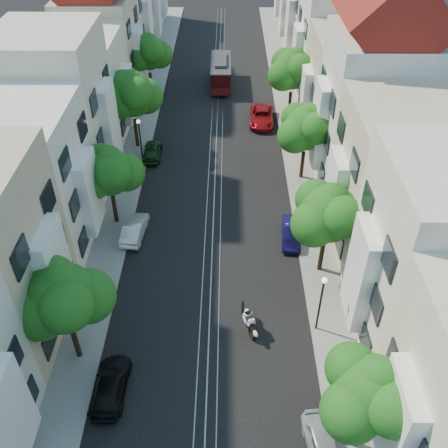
{
  "coord_description": "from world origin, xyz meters",
  "views": [
    {
      "loc": [
        1.02,
        -14.92,
        23.47
      ],
      "look_at": [
        0.83,
        11.11,
        2.2
      ],
      "focal_mm": 40.0,
      "sensor_mm": 36.0,
      "label": 1
    }
  ],
  "objects_px": {
    "lamp_east": "(322,296)",
    "parked_car_e_far": "(262,116)",
    "tree_w_c": "(132,95)",
    "tree_e_b": "(329,215)",
    "parked_car_w_near": "(111,385)",
    "tree_e_a": "(372,394)",
    "parked_car_e_near": "(323,447)",
    "tree_e_d": "(293,70)",
    "lamp_west": "(140,135)",
    "sportbike_rider": "(248,320)",
    "parked_car_w_far": "(152,151)",
    "parked_car_e_mid": "(291,232)",
    "tree_e_c": "(307,129)",
    "cable_car": "(221,71)",
    "parked_car_w_mid": "(135,229)",
    "tree_w_b": "(109,173)",
    "tree_w_d": "(149,53)",
    "tree_w_a": "(64,299)"
  },
  "relations": [
    {
      "from": "tree_e_d",
      "to": "parked_car_w_mid",
      "type": "distance_m",
      "value": 22.95
    },
    {
      "from": "parked_car_w_near",
      "to": "tree_e_d",
      "type": "bearing_deg",
      "value": -109.99
    },
    {
      "from": "tree_w_a",
      "to": "parked_car_e_near",
      "type": "distance_m",
      "value": 14.43
    },
    {
      "from": "lamp_east",
      "to": "parked_car_e_far",
      "type": "height_order",
      "value": "lamp_east"
    },
    {
      "from": "tree_e_c",
      "to": "tree_e_d",
      "type": "height_order",
      "value": "tree_e_d"
    },
    {
      "from": "tree_w_b",
      "to": "tree_w_d",
      "type": "relative_size",
      "value": 0.96
    },
    {
      "from": "tree_e_a",
      "to": "lamp_west",
      "type": "xyz_separation_m",
      "value": [
        -13.56,
        25.02,
        -1.55
      ]
    },
    {
      "from": "tree_e_a",
      "to": "tree_w_b",
      "type": "xyz_separation_m",
      "value": [
        -14.4,
        17.0,
        0.0
      ]
    },
    {
      "from": "tree_e_a",
      "to": "lamp_east",
      "type": "height_order",
      "value": "tree_e_a"
    },
    {
      "from": "sportbike_rider",
      "to": "parked_car_e_mid",
      "type": "height_order",
      "value": "sportbike_rider"
    },
    {
      "from": "tree_w_a",
      "to": "sportbike_rider",
      "type": "bearing_deg",
      "value": 11.85
    },
    {
      "from": "parked_car_w_far",
      "to": "tree_e_b",
      "type": "bearing_deg",
      "value": 131.52
    },
    {
      "from": "tree_e_a",
      "to": "lamp_east",
      "type": "bearing_deg",
      "value": 97.79
    },
    {
      "from": "tree_w_c",
      "to": "parked_car_w_near",
      "type": "bearing_deg",
      "value": -85.12
    },
    {
      "from": "tree_e_c",
      "to": "lamp_west",
      "type": "distance_m",
      "value": 13.82
    },
    {
      "from": "lamp_east",
      "to": "parked_car_w_mid",
      "type": "bearing_deg",
      "value": 144.61
    },
    {
      "from": "tree_e_c",
      "to": "tree_w_c",
      "type": "xyz_separation_m",
      "value": [
        -14.4,
        5.0,
        0.47
      ]
    },
    {
      "from": "parked_car_e_mid",
      "to": "parked_car_e_far",
      "type": "distance_m",
      "value": 17.59
    },
    {
      "from": "cable_car",
      "to": "parked_car_w_near",
      "type": "relative_size",
      "value": 1.76
    },
    {
      "from": "parked_car_e_mid",
      "to": "parked_car_e_far",
      "type": "height_order",
      "value": "parked_car_e_far"
    },
    {
      "from": "parked_car_w_mid",
      "to": "tree_e_b",
      "type": "bearing_deg",
      "value": 170.19
    },
    {
      "from": "tree_e_d",
      "to": "tree_w_c",
      "type": "distance_m",
      "value": 15.6
    },
    {
      "from": "parked_car_e_near",
      "to": "sportbike_rider",
      "type": "bearing_deg",
      "value": 106.97
    },
    {
      "from": "tree_e_d",
      "to": "tree_e_c",
      "type": "bearing_deg",
      "value": -90.0
    },
    {
      "from": "parked_car_e_mid",
      "to": "lamp_west",
      "type": "bearing_deg",
      "value": 144.89
    },
    {
      "from": "tree_e_a",
      "to": "tree_e_d",
      "type": "relative_size",
      "value": 0.92
    },
    {
      "from": "tree_w_b",
      "to": "lamp_east",
      "type": "distance_m",
      "value": 16.81
    },
    {
      "from": "lamp_west",
      "to": "parked_car_w_far",
      "type": "distance_m",
      "value": 2.61
    },
    {
      "from": "tree_e_c",
      "to": "tree_e_d",
      "type": "bearing_deg",
      "value": 90.0
    },
    {
      "from": "tree_e_b",
      "to": "parked_car_e_mid",
      "type": "distance_m",
      "value": 5.47
    },
    {
      "from": "parked_car_e_near",
      "to": "parked_car_e_mid",
      "type": "xyz_separation_m",
      "value": [
        0.0,
        15.57,
        -0.02
      ]
    },
    {
      "from": "tree_e_d",
      "to": "cable_car",
      "type": "relative_size",
      "value": 0.96
    },
    {
      "from": "parked_car_w_mid",
      "to": "cable_car",
      "type": "bearing_deg",
      "value": -97.29
    },
    {
      "from": "sportbike_rider",
      "to": "parked_car_w_near",
      "type": "height_order",
      "value": "sportbike_rider"
    },
    {
      "from": "parked_car_e_near",
      "to": "parked_car_e_far",
      "type": "distance_m",
      "value": 33.14
    },
    {
      "from": "tree_w_c",
      "to": "tree_e_b",
      "type": "bearing_deg",
      "value": -48.01
    },
    {
      "from": "tree_e_d",
      "to": "tree_w_b",
      "type": "bearing_deg",
      "value": -130.27
    },
    {
      "from": "sportbike_rider",
      "to": "parked_car_w_far",
      "type": "relative_size",
      "value": 0.58
    },
    {
      "from": "parked_car_e_mid",
      "to": "parked_car_w_mid",
      "type": "bearing_deg",
      "value": -177.02
    },
    {
      "from": "tree_e_a",
      "to": "parked_car_e_mid",
      "type": "relative_size",
      "value": 1.72
    },
    {
      "from": "tree_e_a",
      "to": "parked_car_e_near",
      "type": "relative_size",
      "value": 1.73
    },
    {
      "from": "tree_e_b",
      "to": "lamp_west",
      "type": "height_order",
      "value": "tree_e_b"
    },
    {
      "from": "lamp_west",
      "to": "parked_car_w_mid",
      "type": "bearing_deg",
      "value": -85.81
    },
    {
      "from": "parked_car_w_mid",
      "to": "tree_w_c",
      "type": "bearing_deg",
      "value": -77.68
    },
    {
      "from": "tree_e_c",
      "to": "parked_car_w_near",
      "type": "distance_m",
      "value": 23.96
    },
    {
      "from": "tree_e_a",
      "to": "tree_e_b",
      "type": "bearing_deg",
      "value": 90.0
    },
    {
      "from": "tree_e_b",
      "to": "tree_e_d",
      "type": "bearing_deg",
      "value": 90.0
    },
    {
      "from": "lamp_east",
      "to": "cable_car",
      "type": "relative_size",
      "value": 0.58
    },
    {
      "from": "tree_w_b",
      "to": "tree_e_d",
      "type": "bearing_deg",
      "value": 49.73
    },
    {
      "from": "tree_e_b",
      "to": "parked_car_e_mid",
      "type": "xyz_separation_m",
      "value": [
        -1.66,
        3.18,
        -4.13
      ]
    }
  ]
}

